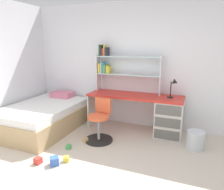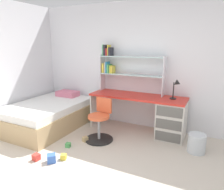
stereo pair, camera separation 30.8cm
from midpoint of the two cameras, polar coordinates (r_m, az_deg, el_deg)
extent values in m
cube|color=silver|center=(4.52, 5.66, 7.84)|extent=(5.93, 0.06, 2.62)
cube|color=red|center=(4.28, 4.16, -0.27)|extent=(1.92, 0.61, 0.04)
cube|color=beige|center=(4.24, 13.23, -6.06)|extent=(0.51, 0.58, 0.71)
cube|color=beige|center=(4.74, -6.86, -3.67)|extent=(0.03, 0.54, 0.71)
cube|color=#5E5B57|center=(4.06, 12.39, -10.54)|extent=(0.46, 0.01, 0.18)
cube|color=#5E5B57|center=(3.97, 12.57, -7.41)|extent=(0.46, 0.01, 0.18)
cube|color=#5E5B57|center=(3.89, 12.75, -4.14)|extent=(0.46, 0.01, 0.18)
cube|color=silver|center=(4.71, -5.58, 6.07)|extent=(0.02, 0.22, 0.78)
cube|color=silver|center=(4.27, 11.06, 5.08)|extent=(0.02, 0.22, 0.78)
cube|color=silver|center=(4.44, 2.33, 5.53)|extent=(1.35, 0.22, 0.02)
cube|color=silver|center=(4.41, 2.38, 10.31)|extent=(1.35, 0.22, 0.02)
cube|color=yellow|center=(4.68, -5.05, 7.28)|extent=(0.04, 0.18, 0.20)
cube|color=beige|center=(4.66, -4.56, 7.39)|extent=(0.03, 0.17, 0.22)
cube|color=#338CBF|center=(4.64, -4.18, 7.47)|extent=(0.03, 0.16, 0.24)
cube|color=#4CA559|center=(4.62, -3.68, 7.11)|extent=(0.04, 0.18, 0.18)
cube|color=yellow|center=(4.60, -3.14, 6.96)|extent=(0.03, 0.15, 0.16)
cube|color=yellow|center=(4.59, -2.67, 6.90)|extent=(0.03, 0.17, 0.16)
cube|color=#4CA559|center=(4.65, -5.26, 11.98)|extent=(0.02, 0.12, 0.23)
cube|color=#26262D|center=(4.64, -4.84, 11.98)|extent=(0.04, 0.15, 0.23)
cube|color=red|center=(4.62, -4.29, 11.52)|extent=(0.03, 0.13, 0.15)
cube|color=yellow|center=(4.60, -3.86, 11.98)|extent=(0.03, 0.12, 0.23)
cube|color=#26262D|center=(4.58, -3.33, 11.63)|extent=(0.04, 0.18, 0.17)
cylinder|color=black|center=(4.17, 13.43, -0.59)|extent=(0.12, 0.12, 0.02)
cylinder|color=black|center=(4.14, 13.55, 1.53)|extent=(0.02, 0.02, 0.30)
cone|color=black|center=(4.05, 14.68, 3.37)|extent=(0.12, 0.11, 0.13)
cylinder|color=black|center=(4.05, -5.80, -11.97)|extent=(0.52, 0.52, 0.03)
cylinder|color=#A5A8AD|center=(3.96, -5.87, -9.30)|extent=(0.05, 0.05, 0.44)
cylinder|color=#D85933|center=(3.88, -5.96, -5.96)|extent=(0.40, 0.40, 0.05)
cube|color=#D85933|center=(3.97, -4.64, -2.80)|extent=(0.32, 0.07, 0.28)
cube|color=tan|center=(4.77, -19.69, -6.35)|extent=(1.29, 1.90, 0.39)
cube|color=white|center=(4.69, -19.95, -3.29)|extent=(1.23, 1.84, 0.14)
cube|color=#D8728C|center=(5.18, -15.00, 0.11)|extent=(0.50, 0.32, 0.12)
cylinder|color=silver|center=(3.91, 19.53, -11.43)|extent=(0.29, 0.29, 0.31)
cube|color=tan|center=(4.00, -9.54, -11.98)|extent=(0.12, 0.12, 0.09)
cube|color=#479E51|center=(3.84, -13.98, -13.48)|extent=(0.09, 0.09, 0.08)
cube|color=#3860B7|center=(3.44, -17.93, -16.67)|extent=(0.18, 0.18, 0.13)
cube|color=gold|center=(3.48, -14.84, -16.42)|extent=(0.11, 0.11, 0.08)
cube|color=red|center=(3.56, -21.84, -16.16)|extent=(0.11, 0.11, 0.10)
camera|label=1|loc=(0.15, -92.38, -0.58)|focal=33.85mm
camera|label=2|loc=(0.15, 87.62, 0.58)|focal=33.85mm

